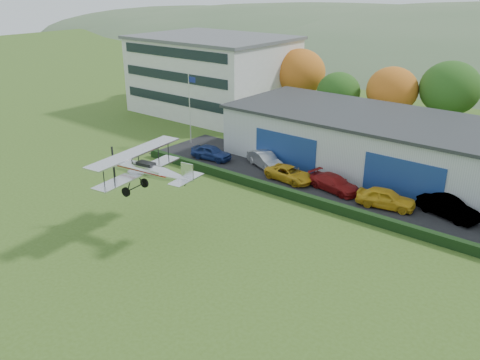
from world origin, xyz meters
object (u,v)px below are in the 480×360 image
Objects in this scene: car_1 at (265,160)px; biplane at (147,169)px; office_block at (213,74)px; car_5 at (448,207)px; car_0 at (211,152)px; car_4 at (386,198)px; car_3 at (334,183)px; car_2 at (290,174)px; flagpole at (190,103)px; hangar at (429,153)px.

biplane is (1.31, -16.29, 4.14)m from car_1.
office_block reaches higher than car_5.
car_0 is 19.16m from car_4.
car_0 is at bearing 103.45° from car_3.
office_block is 36.40m from car_4.
car_2 is at bearing 111.82° from car_5.
office_block is at bearing 72.39° from car_3.
car_4 is (19.16, 0.22, 0.07)m from car_0.
flagpole is at bearing 72.87° from car_4.
car_1 is 0.98× the size of car_2.
office_block is 31.80m from car_3.
car_2 is 0.98× the size of car_3.
car_2 is at bearing -96.86° from car_0.
flagpole is 11.92m from car_1.
car_4 is 0.55× the size of biplane.
car_1 is 17.93m from car_5.
car_1 is at bearing 74.26° from car_2.
car_2 is 0.99× the size of car_5.
hangar is 8.25× the size of car_3.
car_5 reaches higher than car_2.
car_0 is at bearing 95.80° from car_2.
car_5 is at bearing -93.79° from car_0.
hangar reaches higher than car_2.
car_1 is (11.20, -1.03, -3.96)m from flagpole.
flagpole is at bearing 94.98° from car_3.
office_block is at bearing 116.56° from biplane.
car_2 is (15.12, -2.50, -4.06)m from flagpole.
car_5 is at bearing -58.70° from hangar.
office_block is at bearing 85.13° from car_5.
office_block reaches higher than flagpole.
car_0 is at bearing 79.19° from car_4.
hangar reaches higher than car_3.
car_0 is 16.82m from biplane.
car_0 is 0.90× the size of car_5.
car_0 is 0.51× the size of biplane.
biplane reaches higher than car_1.
car_5 is at bearing -79.02° from car_2.
hangar is 8.39× the size of car_2.
hangar reaches higher than car_0.
car_4 is (13.37, -1.40, 0.03)m from car_1.
hangar is 9.80m from car_3.
car_4 is at bearing -5.65° from flagpole.
flagpole is 7.22m from car_0.
car_5 is (4.25, -6.99, -1.80)m from hangar.
car_4 is 4.78m from car_5.
car_5 is at bearing -67.29° from car_1.
car_5 reaches higher than car_0.
office_block is at bearing 167.99° from hangar.
car_2 is at bearing 78.95° from car_4.
car_5 is at bearing -1.99° from flagpole.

